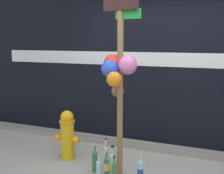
# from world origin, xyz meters

# --- Properties ---
(building_wall) EXTENTS (10.00, 0.21, 3.54)m
(building_wall) POSITION_xyz_m (-0.00, 1.67, 1.77)
(building_wall) COLOR black
(building_wall) RESTS_ON ground_plane
(curb_strip) EXTENTS (8.00, 0.12, 0.08)m
(curb_strip) POSITION_xyz_m (0.00, 1.20, 0.04)
(curb_strip) COLOR gray
(curb_strip) RESTS_ON ground_plane
(memorial_post) EXTENTS (0.48, 0.48, 2.51)m
(memorial_post) POSITION_xyz_m (-0.27, 0.21, 1.55)
(memorial_post) COLOR olive
(memorial_post) RESTS_ON ground_plane
(fire_hydrant) EXTENTS (0.39, 0.23, 0.76)m
(fire_hydrant) POSITION_xyz_m (-1.17, 0.46, 0.39)
(fire_hydrant) COLOR gold
(fire_hydrant) RESTS_ON ground_plane
(bottle_0) EXTENTS (0.08, 0.08, 0.41)m
(bottle_0) POSITION_xyz_m (-0.35, 0.22, 0.16)
(bottle_0) COLOR #B2DBEA
(bottle_0) RESTS_ON ground_plane
(bottle_1) EXTENTS (0.08, 0.08, 0.44)m
(bottle_1) POSITION_xyz_m (-0.51, 0.38, 0.17)
(bottle_1) COLOR silver
(bottle_1) RESTS_ON ground_plane
(bottle_2) EXTENTS (0.06, 0.06, 0.37)m
(bottle_2) POSITION_xyz_m (-0.41, 0.15, 0.15)
(bottle_2) COLOR #337038
(bottle_2) RESTS_ON ground_plane
(bottle_3) EXTENTS (0.07, 0.07, 0.40)m
(bottle_3) POSITION_xyz_m (-0.61, 0.23, 0.17)
(bottle_3) COLOR #337038
(bottle_3) RESTS_ON ground_plane
(bottle_4) EXTENTS (0.06, 0.06, 0.37)m
(bottle_4) POSITION_xyz_m (-0.26, 0.05, 0.16)
(bottle_4) COLOR #337038
(bottle_4) RESTS_ON ground_plane
(bottle_5) EXTENTS (0.08, 0.08, 0.38)m
(bottle_5) POSITION_xyz_m (0.04, 0.21, 0.15)
(bottle_5) COLOR #93CCE0
(bottle_5) RESTS_ON ground_plane
(bottle_6) EXTENTS (0.07, 0.07, 0.35)m
(bottle_6) POSITION_xyz_m (-0.48, 0.06, 0.14)
(bottle_6) COLOR #93CCE0
(bottle_6) RESTS_ON ground_plane
(bottle_7) EXTENTS (0.07, 0.07, 0.31)m
(bottle_7) POSITION_xyz_m (-0.44, 0.49, 0.12)
(bottle_7) COLOR #93CCE0
(bottle_7) RESTS_ON ground_plane
(litter_3) EXTENTS (0.16, 0.18, 0.01)m
(litter_3) POSITION_xyz_m (-0.56, 0.16, 0.00)
(litter_3) COLOR #8C99B2
(litter_3) RESTS_ON ground_plane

